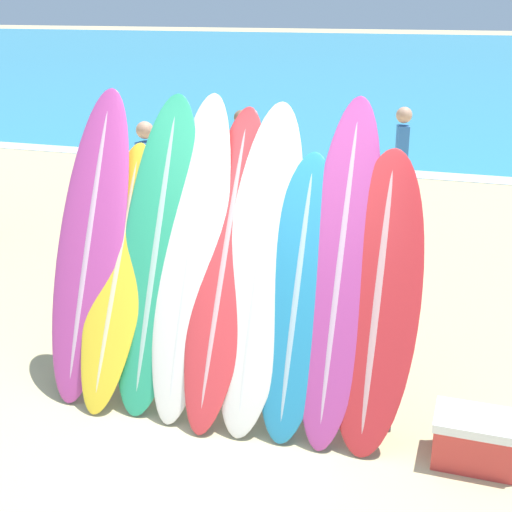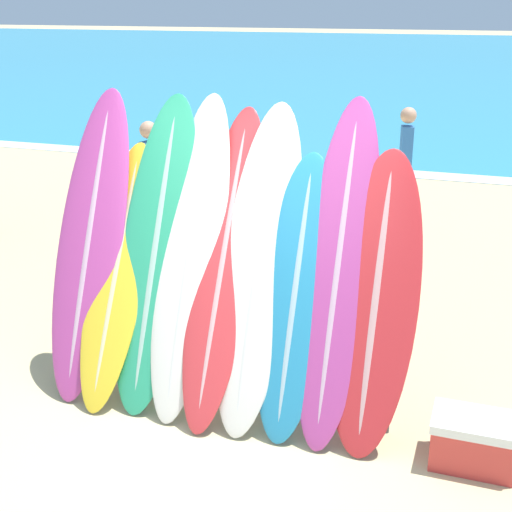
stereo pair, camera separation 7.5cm
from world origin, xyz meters
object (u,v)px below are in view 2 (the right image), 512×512
(surfboard_rack, at_px, (222,344))
(person_mid_beach, at_px, (246,160))
(surfboard_slot_2, at_px, (156,252))
(surfboard_slot_4, at_px, (224,266))
(surfboard_slot_3, at_px, (190,256))
(cooler_box, at_px, (474,441))
(surfboard_slot_6, at_px, (295,296))
(person_far_left, at_px, (151,180))
(surfboard_slot_5, at_px, (259,267))
(surfboard_slot_7, at_px, (338,272))
(surfboard_slot_8, at_px, (376,302))
(surfboard_slot_1, at_px, (117,275))
(surfboard_slot_0, at_px, (90,243))
(person_near_water, at_px, (405,162))

(surfboard_rack, xyz_separation_m, person_mid_beach, (-1.56, 4.85, 0.35))
(surfboard_slot_2, bearing_deg, surfboard_slot_4, -1.21)
(surfboard_slot_3, xyz_separation_m, cooler_box, (2.18, -0.27, -0.98))
(surfboard_slot_6, bearing_deg, person_far_left, 130.92)
(surfboard_slot_6, xyz_separation_m, person_mid_beach, (-2.14, 4.86, -0.14))
(surfboard_slot_5, height_order, surfboard_slot_7, surfboard_slot_7)
(person_mid_beach, bearing_deg, surfboard_slot_8, -103.44)
(surfboard_slot_5, xyz_separation_m, cooler_box, (1.62, -0.26, -0.96))
(surfboard_slot_6, distance_m, surfboard_slot_7, 0.36)
(surfboard_slot_2, bearing_deg, person_far_left, 117.85)
(surfboard_slot_4, xyz_separation_m, surfboard_slot_8, (1.16, -0.06, -0.11))
(surfboard_slot_1, distance_m, person_far_left, 3.52)
(surfboard_slot_6, height_order, person_far_left, surfboard_slot_6)
(surfboard_slot_4, bearing_deg, surfboard_slot_8, -3.16)
(surfboard_slot_0, height_order, cooler_box, surfboard_slot_0)
(surfboard_slot_8, height_order, person_far_left, surfboard_slot_8)
(surfboard_rack, xyz_separation_m, person_near_water, (0.63, 5.28, 0.39))
(surfboard_slot_2, bearing_deg, person_near_water, 77.01)
(surfboard_slot_6, bearing_deg, person_near_water, 89.44)
(surfboard_slot_7, distance_m, person_mid_beach, 5.37)
(cooler_box, bearing_deg, surfboard_slot_1, 176.14)
(surfboard_slot_4, distance_m, surfboard_slot_5, 0.28)
(surfboard_slot_1, xyz_separation_m, surfboard_slot_2, (0.30, 0.09, 0.19))
(surfboard_slot_6, height_order, cooler_box, surfboard_slot_6)
(surfboard_slot_3, xyz_separation_m, surfboard_slot_4, (0.27, -0.01, -0.04))
(surfboard_slot_4, relative_size, person_far_left, 1.39)
(surfboard_rack, distance_m, surfboard_slot_8, 1.26)
(surfboard_slot_2, distance_m, surfboard_slot_7, 1.43)
(surfboard_slot_0, distance_m, person_mid_beach, 4.81)
(surfboard_slot_3, height_order, surfboard_slot_5, surfboard_slot_3)
(surfboard_slot_1, bearing_deg, surfboard_slot_5, 3.73)
(person_near_water, height_order, person_mid_beach, person_near_water)
(surfboard_rack, distance_m, person_far_left, 3.96)
(surfboard_slot_4, relative_size, surfboard_slot_8, 1.10)
(surfboard_rack, relative_size, surfboard_slot_0, 1.12)
(surfboard_slot_3, relative_size, surfboard_slot_4, 1.04)
(person_near_water, xyz_separation_m, person_mid_beach, (-2.19, -0.42, -0.05))
(surfboard_slot_6, bearing_deg, surfboard_slot_3, 173.95)
(surfboard_slot_0, height_order, surfboard_slot_1, surfboard_slot_0)
(surfboard_slot_8, bearing_deg, surfboard_rack, -179.55)
(surfboard_slot_7, bearing_deg, surfboard_slot_5, -179.54)
(surfboard_slot_6, bearing_deg, surfboard_slot_0, 177.25)
(surfboard_slot_6, xyz_separation_m, cooler_box, (1.32, -0.18, -0.80))
(surfboard_slot_3, distance_m, person_far_left, 3.72)
(surfboard_slot_2, height_order, surfboard_slot_4, surfboard_slot_2)
(cooler_box, bearing_deg, surfboard_slot_4, 172.20)
(surfboard_slot_1, height_order, surfboard_slot_8, surfboard_slot_8)
(surfboard_rack, distance_m, surfboard_slot_3, 0.72)
(surfboard_rack, relative_size, surfboard_slot_5, 1.14)
(person_mid_beach, distance_m, person_far_left, 1.75)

